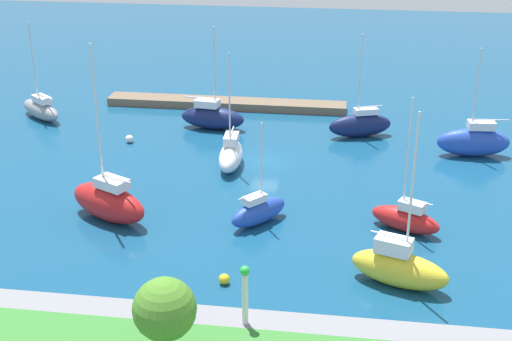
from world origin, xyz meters
name	(u,v)px	position (x,y,z in m)	size (l,w,h in m)	color
water	(265,161)	(0.00, 0.00, 0.00)	(160.00, 160.00, 0.00)	navy
pier_dock	(226,104)	(6.41, -15.44, 0.45)	(27.27, 2.80, 0.90)	brown
breakwater	(205,328)	(0.00, 26.93, 0.61)	(63.15, 2.85, 1.23)	gray
harbor_beacon	(245,291)	(-2.35, 26.93, 3.38)	(0.56, 0.56, 3.73)	silver
park_tree_west	(165,309)	(1.23, 30.58, 4.30)	(3.32, 3.32, 4.67)	brown
sailboat_navy_mid_basin	(212,117)	(6.56, -8.16, 1.31)	(7.02, 3.14, 10.74)	#141E4C
sailboat_blue_far_south	(474,141)	(-19.33, -4.10, 1.48)	(6.94, 2.77, 10.33)	#2347B2
sailboat_red_west_end	(406,218)	(-12.17, 12.01, 1.03)	(5.59, 3.98, 10.35)	red
sailboat_yellow_off_beacon	(399,267)	(-11.28, 19.70, 1.34)	(6.78, 4.17, 11.93)	yellow
sailboat_white_far_north	(231,154)	(2.87, 1.72, 1.20)	(2.29, 6.27, 10.69)	white
sailboat_gray_center_basin	(41,109)	(25.66, -8.77, 1.12)	(6.61, 5.83, 10.48)	gray
sailboat_navy_east_end	(360,124)	(-8.76, -7.89, 1.31)	(6.77, 3.89, 10.52)	#141E4C
sailboat_blue_lone_south	(258,211)	(-1.12, 12.42, 1.05)	(4.59, 4.99, 8.11)	#2347B2
sailboat_red_lone_north	(109,201)	(10.35, 13.37, 1.56)	(7.48, 5.37, 13.75)	red
mooring_buoy_yellow	(224,279)	(-0.07, 21.18, 0.36)	(0.72, 0.72, 0.72)	yellow
mooring_buoy_white	(129,139)	(13.92, -2.96, 0.39)	(0.79, 0.79, 0.79)	white
mooring_buoy_red	(473,132)	(-20.24, -9.74, 0.40)	(0.80, 0.80, 0.80)	red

